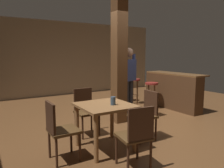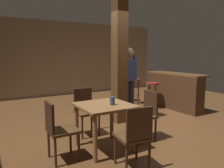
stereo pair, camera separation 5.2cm
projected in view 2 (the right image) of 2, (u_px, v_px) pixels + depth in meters
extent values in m
plane|color=brown|center=(136.00, 126.00, 4.82)|extent=(10.80, 10.80, 0.00)
cube|color=gray|center=(66.00, 59.00, 8.45)|extent=(8.00, 0.10, 2.80)
cube|color=brown|center=(119.00, 62.00, 4.96)|extent=(0.28, 0.28, 2.80)
cube|color=brown|center=(104.00, 106.00, 3.58)|extent=(0.84, 0.84, 0.04)
cylinder|color=brown|center=(112.00, 119.00, 4.11)|extent=(0.07, 0.07, 0.72)
cylinder|color=brown|center=(77.00, 125.00, 3.75)|extent=(0.07, 0.07, 0.72)
cylinder|color=brown|center=(134.00, 130.00, 3.51)|extent=(0.07, 0.07, 0.72)
cylinder|color=brown|center=(95.00, 139.00, 3.16)|extent=(0.07, 0.07, 0.72)
cube|color=#4C3319|center=(63.00, 130.00, 3.24)|extent=(0.42, 0.42, 0.04)
cube|color=#382114|center=(50.00, 118.00, 3.11)|extent=(0.04, 0.38, 0.45)
cylinder|color=#382114|center=(71.00, 139.00, 3.51)|extent=(0.04, 0.04, 0.43)
cylinder|color=#382114|center=(79.00, 147.00, 3.21)|extent=(0.04, 0.04, 0.43)
cylinder|color=#382114|center=(49.00, 143.00, 3.33)|extent=(0.04, 0.04, 0.43)
cylinder|color=#382114|center=(55.00, 152.00, 3.03)|extent=(0.04, 0.04, 0.43)
cube|color=#4C3319|center=(87.00, 112.00, 4.25)|extent=(0.43, 0.43, 0.04)
cube|color=#382114|center=(83.00, 99.00, 4.38)|extent=(0.38, 0.04, 0.45)
cylinder|color=#382114|center=(99.00, 125.00, 4.22)|extent=(0.04, 0.04, 0.43)
cylinder|color=#382114|center=(82.00, 128.00, 4.04)|extent=(0.04, 0.04, 0.43)
cylinder|color=#382114|center=(91.00, 120.00, 4.52)|extent=(0.04, 0.04, 0.43)
cylinder|color=#382114|center=(76.00, 122.00, 4.34)|extent=(0.04, 0.04, 0.43)
cube|color=#4C3319|center=(132.00, 136.00, 3.01)|extent=(0.47, 0.47, 0.04)
cube|color=#382114|center=(139.00, 125.00, 2.81)|extent=(0.38, 0.08, 0.45)
cylinder|color=#382114|center=(115.00, 149.00, 3.13)|extent=(0.04, 0.04, 0.43)
cylinder|color=#382114|center=(137.00, 145.00, 3.27)|extent=(0.04, 0.04, 0.43)
cylinder|color=#382114|center=(126.00, 160.00, 2.82)|extent=(0.04, 0.04, 0.43)
cylinder|color=#382114|center=(149.00, 155.00, 2.96)|extent=(0.04, 0.04, 0.43)
cube|color=#4C3319|center=(142.00, 116.00, 3.99)|extent=(0.44, 0.44, 0.04)
cube|color=#382114|center=(151.00, 103.00, 4.05)|extent=(0.05, 0.38, 0.45)
cylinder|color=#382114|center=(140.00, 133.00, 3.78)|extent=(0.04, 0.04, 0.43)
cylinder|color=#382114|center=(129.00, 127.00, 4.09)|extent=(0.04, 0.04, 0.43)
cylinder|color=#382114|center=(155.00, 129.00, 3.95)|extent=(0.04, 0.04, 0.43)
cylinder|color=#382114|center=(144.00, 124.00, 4.25)|extent=(0.04, 0.04, 0.43)
cylinder|color=#33475B|center=(112.00, 101.00, 3.54)|extent=(0.08, 0.08, 0.13)
cube|color=navy|center=(129.00, 70.00, 5.14)|extent=(0.38, 0.28, 0.50)
sphere|color=#997056|center=(129.00, 52.00, 5.09)|extent=(0.26, 0.26, 0.21)
cylinder|color=#232328|center=(131.00, 100.00, 5.30)|extent=(0.15, 0.15, 0.95)
cylinder|color=#232328|center=(127.00, 101.00, 5.19)|extent=(0.15, 0.15, 0.95)
cylinder|color=navy|center=(134.00, 63.00, 5.26)|extent=(0.10, 0.10, 0.46)
cylinder|color=navy|center=(124.00, 64.00, 4.98)|extent=(0.10, 0.10, 0.46)
cube|color=brown|center=(176.00, 74.00, 6.31)|extent=(0.56, 1.87, 0.04)
cube|color=#422816|center=(173.00, 92.00, 6.33)|extent=(0.36, 1.87, 0.99)
cylinder|color=maroon|center=(153.00, 83.00, 6.29)|extent=(0.38, 0.38, 0.05)
torus|color=#4C301C|center=(152.00, 100.00, 6.35)|extent=(0.26, 0.26, 0.02)
cylinder|color=#4C301C|center=(149.00, 96.00, 6.44)|extent=(0.03, 0.03, 0.71)
cylinder|color=#4C301C|center=(155.00, 97.00, 6.24)|extent=(0.03, 0.03, 0.71)
cylinder|color=#4C301C|center=(155.00, 96.00, 6.40)|extent=(0.03, 0.03, 0.71)
cylinder|color=#4C301C|center=(149.00, 97.00, 6.28)|extent=(0.03, 0.03, 0.71)
cylinder|color=maroon|center=(136.00, 80.00, 6.88)|extent=(0.32, 0.32, 0.05)
torus|color=#4C301C|center=(136.00, 95.00, 6.94)|extent=(0.23, 0.23, 0.02)
cylinder|color=#4C301C|center=(134.00, 92.00, 7.02)|extent=(0.03, 0.03, 0.75)
cylinder|color=#4C301C|center=(138.00, 93.00, 6.84)|extent=(0.03, 0.03, 0.75)
cylinder|color=#4C301C|center=(138.00, 92.00, 6.98)|extent=(0.03, 0.03, 0.75)
cylinder|color=#4C301C|center=(133.00, 92.00, 6.88)|extent=(0.03, 0.03, 0.75)
cylinder|color=maroon|center=(128.00, 80.00, 7.27)|extent=(0.33, 0.33, 0.05)
torus|color=#382114|center=(128.00, 94.00, 7.33)|extent=(0.23, 0.23, 0.02)
cylinder|color=#382114|center=(126.00, 90.00, 7.41)|extent=(0.03, 0.03, 0.70)
cylinder|color=#382114|center=(130.00, 91.00, 7.23)|extent=(0.03, 0.03, 0.70)
cylinder|color=#382114|center=(130.00, 91.00, 7.37)|extent=(0.03, 0.03, 0.70)
cylinder|color=#382114|center=(125.00, 91.00, 7.26)|extent=(0.03, 0.03, 0.70)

